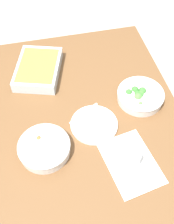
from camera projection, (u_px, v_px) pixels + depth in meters
The scene contains 10 objects.
ground_plane at pixel (87, 175), 1.92m from camera, with size 6.00×6.00×0.00m, color #B2A899.
dining_table at pixel (87, 123), 1.40m from camera, with size 1.20×0.90×0.74m.
placemat at pixel (131, 163), 1.16m from camera, with size 0.28×0.20×0.00m, color silver.
stew_bowl at pixel (44, 148), 1.17m from camera, with size 0.23×0.23×0.06m.
broccoli_bowl at pixel (140, 96), 1.35m from camera, with size 0.23×0.23×0.07m.
baking_dish at pixel (38, 69), 1.46m from camera, with size 0.35×0.30×0.06m.
drink_cup at pixel (132, 159), 1.13m from camera, with size 0.07×0.07×0.08m.
side_plate at pixel (94, 124), 1.28m from camera, with size 0.22×0.22×0.01m, color white.
spoon_by_stew at pixel (54, 154), 1.18m from camera, with size 0.12×0.15×0.01m.
fork_on_table at pixel (82, 115), 1.31m from camera, with size 0.11×0.16×0.01m.
Camera 1 is at (0.78, -0.18, 1.80)m, focal length 43.91 mm.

